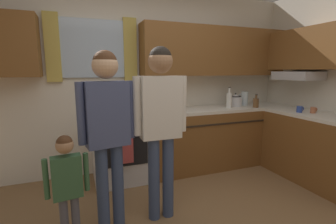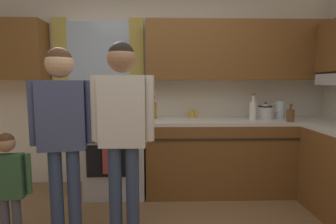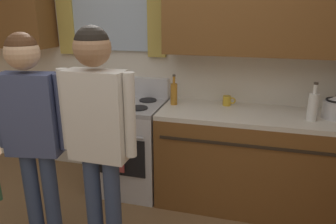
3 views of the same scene
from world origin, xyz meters
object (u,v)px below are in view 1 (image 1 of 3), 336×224
at_px(mug_cobalt_blue, 300,109).
at_px(water_pitcher, 244,98).
at_px(cup_terracotta, 313,110).
at_px(adult_holding_child, 108,121).
at_px(small_child, 67,181).
at_px(bottle_milk_white, 229,100).
at_px(stovetop_kettle, 235,100).
at_px(bottle_oil_amber, 151,103).
at_px(mug_mustard_yellow, 180,105).
at_px(adult_in_plaid, 161,114).
at_px(stove_oven, 120,146).
at_px(bottle_squat_brown, 256,103).

bearing_deg(mug_cobalt_blue, water_pitcher, 107.44).
bearing_deg(mug_cobalt_blue, cup_terracotta, -35.96).
xyz_separation_m(adult_holding_child, small_child, (-0.35, -0.20, -0.41)).
bearing_deg(bottle_milk_white, stovetop_kettle, 28.28).
distance_m(bottle_oil_amber, mug_mustard_yellow, 0.50).
relative_size(cup_terracotta, adult_holding_child, 0.07).
relative_size(bottle_oil_amber, adult_in_plaid, 0.17).
relative_size(stove_oven, mug_cobalt_blue, 9.58).
bearing_deg(bottle_oil_amber, water_pitcher, -0.42).
relative_size(cup_terracotta, adult_in_plaid, 0.07).
xyz_separation_m(bottle_oil_amber, mug_cobalt_blue, (1.83, -0.84, -0.07)).
bearing_deg(mug_mustard_yellow, small_child, -138.21).
distance_m(bottle_squat_brown, adult_in_plaid, 1.97).
height_order(stove_oven, stovetop_kettle, stovetop_kettle).
relative_size(bottle_milk_white, water_pitcher, 1.42).
bearing_deg(adult_holding_child, adult_in_plaid, 0.40).
bearing_deg(bottle_milk_white, stove_oven, 177.36).
bearing_deg(mug_mustard_yellow, stovetop_kettle, -9.27).
bearing_deg(bottle_oil_amber, cup_terracotta, -25.49).
relative_size(water_pitcher, small_child, 0.22).
distance_m(water_pitcher, adult_holding_child, 2.53).
bearing_deg(mug_cobalt_blue, stovetop_kettle, 119.54).
bearing_deg(small_child, stovetop_kettle, 26.99).
distance_m(bottle_squat_brown, cup_terracotta, 0.76).
distance_m(bottle_oil_amber, mug_cobalt_blue, 2.01).
bearing_deg(small_child, bottle_squat_brown, 20.85).
relative_size(bottle_oil_amber, adult_holding_child, 0.18).
height_order(stovetop_kettle, adult_in_plaid, adult_in_plaid).
bearing_deg(adult_holding_child, mug_mustard_yellow, 44.60).
bearing_deg(bottle_squat_brown, adult_in_plaid, -155.94).
bearing_deg(bottle_squat_brown, mug_cobalt_blue, -65.45).
xyz_separation_m(mug_cobalt_blue, water_pitcher, (-0.26, 0.83, 0.07)).
height_order(water_pitcher, adult_in_plaid, adult_in_plaid).
distance_m(water_pitcher, small_child, 2.95).
height_order(stove_oven, adult_holding_child, adult_holding_child).
relative_size(mug_cobalt_blue, adult_holding_child, 0.07).
bearing_deg(stovetop_kettle, adult_holding_child, -153.47).
distance_m(bottle_milk_white, cup_terracotta, 1.11).
xyz_separation_m(cup_terracotta, mug_cobalt_blue, (-0.13, 0.10, 0.00)).
xyz_separation_m(water_pitcher, small_child, (-2.63, -1.28, -0.40)).
height_order(stovetop_kettle, water_pitcher, water_pitcher).
bearing_deg(bottle_squat_brown, adult_holding_child, -160.59).
relative_size(stove_oven, adult_in_plaid, 0.66).
bearing_deg(water_pitcher, stovetop_kettle, -170.34).
height_order(cup_terracotta, stovetop_kettle, stovetop_kettle).
bearing_deg(mug_mustard_yellow, water_pitcher, -5.96).
bearing_deg(cup_terracotta, small_child, -173.37).
xyz_separation_m(bottle_milk_white, stovetop_kettle, (0.19, 0.10, -0.02)).
bearing_deg(adult_in_plaid, stove_oven, 102.52).
xyz_separation_m(stove_oven, cup_terracotta, (2.41, -0.86, 0.47)).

